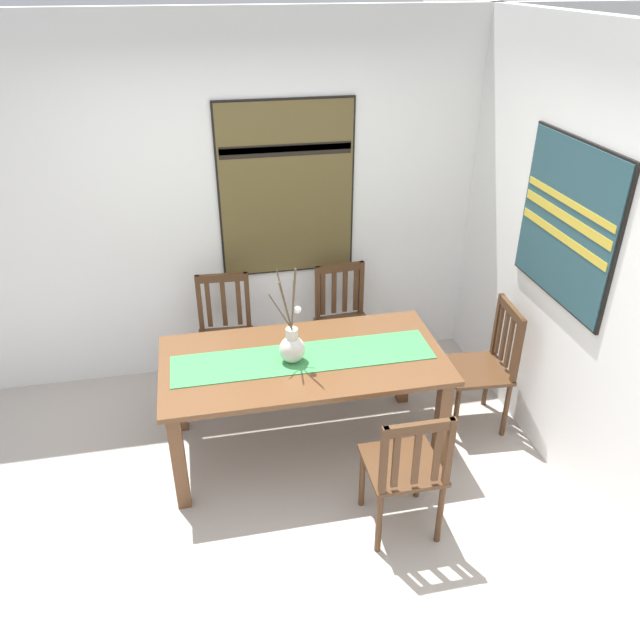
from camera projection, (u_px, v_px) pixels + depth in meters
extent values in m
cube|color=#B2A89E|center=(286.00, 523.00, 3.78)|extent=(6.40, 6.40, 0.03)
cube|color=white|center=(242.00, 206.00, 4.69)|extent=(6.40, 0.12, 2.70)
cube|color=white|center=(614.00, 294.00, 3.44)|extent=(0.12, 6.40, 2.70)
cube|color=brown|center=(303.00, 360.00, 4.02)|extent=(1.82, 0.92, 0.03)
cube|color=brown|center=(179.00, 461.00, 3.73)|extent=(0.08, 0.08, 0.70)
cube|color=brown|center=(442.00, 425.00, 4.02)|extent=(0.08, 0.08, 0.70)
cube|color=brown|center=(178.00, 388.00, 4.37)|extent=(0.08, 0.08, 0.70)
cube|color=brown|center=(404.00, 362.00, 4.66)|extent=(0.08, 0.08, 0.70)
cube|color=#388447|center=(303.00, 357.00, 4.01)|extent=(1.67, 0.36, 0.01)
ellipsoid|color=silver|center=(292.00, 349.00, 3.92)|extent=(0.16, 0.14, 0.19)
cylinder|color=silver|center=(292.00, 333.00, 3.86)|extent=(0.08, 0.08, 0.07)
cylinder|color=brown|center=(294.00, 300.00, 3.70)|extent=(0.03, 0.10, 0.45)
cylinder|color=brown|center=(284.00, 299.00, 3.77)|extent=(0.08, 0.07, 0.39)
cylinder|color=brown|center=(293.00, 305.00, 3.81)|extent=(0.04, 0.08, 0.29)
cylinder|color=brown|center=(280.00, 312.00, 3.77)|extent=(0.14, 0.02, 0.26)
cylinder|color=brown|center=(293.00, 300.00, 3.71)|extent=(0.02, 0.08, 0.44)
cylinder|color=brown|center=(285.00, 306.00, 3.73)|extent=(0.09, 0.07, 0.36)
sphere|color=white|center=(298.00, 310.00, 3.75)|extent=(0.05, 0.05, 0.05)
cube|color=#4C301C|center=(346.00, 328.00, 4.90)|extent=(0.45, 0.45, 0.03)
cylinder|color=#4C301C|center=(375.00, 361.00, 4.90)|extent=(0.04, 0.04, 0.44)
cylinder|color=#4C301C|center=(331.00, 369.00, 4.82)|extent=(0.04, 0.04, 0.44)
cylinder|color=#4C301C|center=(360.00, 338.00, 5.20)|extent=(0.04, 0.04, 0.44)
cylinder|color=#4C301C|center=(318.00, 345.00, 5.12)|extent=(0.04, 0.04, 0.44)
cube|color=#4C301C|center=(361.00, 287.00, 4.98)|extent=(0.04, 0.04, 0.45)
cube|color=#4C301C|center=(318.00, 293.00, 4.89)|extent=(0.04, 0.04, 0.45)
cube|color=#4C301C|center=(340.00, 268.00, 4.84)|extent=(0.38, 0.06, 0.06)
cube|color=#4C301C|center=(356.00, 290.00, 4.98)|extent=(0.04, 0.02, 0.36)
cube|color=#4C301C|center=(345.00, 291.00, 4.96)|extent=(0.04, 0.02, 0.36)
cube|color=#4C301C|center=(334.00, 293.00, 4.93)|extent=(0.04, 0.02, 0.36)
cube|color=#4C301C|center=(323.00, 294.00, 4.91)|extent=(0.04, 0.02, 0.36)
cube|color=#4C301C|center=(402.00, 465.00, 3.56)|extent=(0.42, 0.42, 0.03)
cylinder|color=#4C301C|center=(362.00, 478.00, 3.79)|extent=(0.04, 0.04, 0.44)
cylinder|color=#4C301C|center=(419.00, 469.00, 3.85)|extent=(0.04, 0.04, 0.44)
cylinder|color=#4C301C|center=(379.00, 523.00, 3.48)|extent=(0.04, 0.04, 0.44)
cylinder|color=#4C301C|center=(440.00, 513.00, 3.55)|extent=(0.04, 0.04, 0.44)
cube|color=#4C301C|center=(384.00, 461.00, 3.25)|extent=(0.04, 0.04, 0.44)
cube|color=#4C301C|center=(449.00, 452.00, 3.31)|extent=(0.04, 0.04, 0.44)
cube|color=#4C301C|center=(420.00, 428.00, 3.19)|extent=(0.38, 0.03, 0.06)
cube|color=#4C301C|center=(396.00, 461.00, 3.27)|extent=(0.04, 0.02, 0.35)
cube|color=#4C301C|center=(416.00, 458.00, 3.29)|extent=(0.04, 0.02, 0.35)
cube|color=#4C301C|center=(437.00, 455.00, 3.31)|extent=(0.04, 0.02, 0.35)
cube|color=#4C301C|center=(226.00, 342.00, 4.71)|extent=(0.44, 0.44, 0.03)
cylinder|color=#4C301C|center=(253.00, 379.00, 4.69)|extent=(0.04, 0.04, 0.44)
cylinder|color=#4C301C|center=(205.00, 384.00, 4.64)|extent=(0.04, 0.04, 0.44)
cylinder|color=#4C301C|center=(251.00, 354.00, 5.00)|extent=(0.04, 0.04, 0.44)
cylinder|color=#4C301C|center=(205.00, 357.00, 4.95)|extent=(0.04, 0.04, 0.44)
cube|color=#4C301C|center=(247.00, 300.00, 4.77)|extent=(0.04, 0.04, 0.47)
cube|color=#4C301C|center=(200.00, 304.00, 4.73)|extent=(0.04, 0.04, 0.47)
cube|color=#4C301C|center=(222.00, 278.00, 4.65)|extent=(0.38, 0.05, 0.06)
cube|color=#4C301C|center=(239.00, 303.00, 4.77)|extent=(0.04, 0.02, 0.38)
cube|color=#4C301C|center=(224.00, 304.00, 4.76)|extent=(0.04, 0.02, 0.38)
cube|color=#4C301C|center=(209.00, 305.00, 4.74)|extent=(0.04, 0.02, 0.38)
cube|color=#4C301C|center=(476.00, 370.00, 4.39)|extent=(0.45, 0.45, 0.03)
cylinder|color=#4C301C|center=(456.00, 414.00, 4.33)|extent=(0.04, 0.04, 0.44)
cylinder|color=#4C301C|center=(440.00, 384.00, 4.64)|extent=(0.04, 0.04, 0.44)
cylinder|color=#4C301C|center=(506.00, 410.00, 4.37)|extent=(0.04, 0.04, 0.44)
cylinder|color=#4C301C|center=(487.00, 380.00, 4.68)|extent=(0.04, 0.04, 0.44)
cube|color=#4C301C|center=(518.00, 351.00, 4.13)|extent=(0.04, 0.04, 0.48)
cube|color=#4C301C|center=(497.00, 324.00, 4.44)|extent=(0.04, 0.04, 0.48)
cube|color=#4C301C|center=(512.00, 310.00, 4.18)|extent=(0.06, 0.38, 0.06)
cube|color=#4C301C|center=(515.00, 350.00, 4.18)|extent=(0.02, 0.04, 0.39)
cube|color=#4C301C|center=(510.00, 343.00, 4.26)|extent=(0.02, 0.04, 0.39)
cube|color=#4C301C|center=(504.00, 336.00, 4.33)|extent=(0.02, 0.04, 0.39)
cube|color=#4C301C|center=(499.00, 329.00, 4.41)|extent=(0.02, 0.04, 0.39)
cube|color=black|center=(286.00, 190.00, 4.64)|extent=(1.02, 0.04, 1.31)
cube|color=brown|center=(287.00, 191.00, 4.62)|extent=(0.99, 0.01, 1.28)
cube|color=black|center=(286.00, 148.00, 4.46)|extent=(0.96, 0.00, 0.06)
cube|color=black|center=(286.00, 151.00, 4.47)|extent=(0.96, 0.00, 0.08)
cube|color=black|center=(568.00, 223.00, 3.69)|extent=(0.04, 0.97, 0.97)
cube|color=#284C56|center=(565.00, 223.00, 3.69)|extent=(0.01, 0.94, 0.94)
cube|color=gold|center=(565.00, 217.00, 3.67)|extent=(0.00, 0.91, 0.06)
cube|color=gold|center=(561.00, 237.00, 3.73)|extent=(0.00, 0.91, 0.05)
cube|color=gold|center=(569.00, 202.00, 3.62)|extent=(0.00, 0.91, 0.04)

